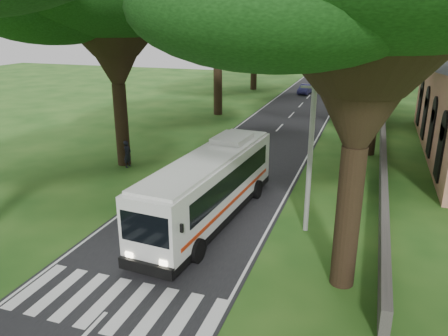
# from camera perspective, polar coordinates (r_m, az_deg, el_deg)

# --- Properties ---
(ground) EXTENTS (140.00, 140.00, 0.00)m
(ground) POSITION_cam_1_polar(r_m,az_deg,el_deg) (18.03, -10.67, -13.56)
(ground) COLOR #184213
(ground) RESTS_ON ground
(road) EXTENTS (8.00, 120.00, 0.04)m
(road) POSITION_cam_1_polar(r_m,az_deg,el_deg) (40.05, 6.97, 4.91)
(road) COLOR black
(road) RESTS_ON ground
(crosswalk) EXTENTS (8.00, 3.00, 0.01)m
(crosswalk) POSITION_cam_1_polar(r_m,az_deg,el_deg) (16.63, -14.15, -16.91)
(crosswalk) COLOR silver
(crosswalk) RESTS_ON ground
(property_wall) EXTENTS (0.35, 50.00, 1.20)m
(property_wall) POSITION_cam_1_polar(r_m,az_deg,el_deg) (38.16, 20.02, 4.12)
(property_wall) COLOR #383533
(property_wall) RESTS_ON ground
(pole_near) EXTENTS (1.60, 0.24, 8.00)m
(pole_near) POSITION_cam_1_polar(r_m,az_deg,el_deg) (19.97, 11.27, 2.84)
(pole_near) COLOR gray
(pole_near) RESTS_ON ground
(pole_mid) EXTENTS (1.60, 0.24, 8.00)m
(pole_mid) POSITION_cam_1_polar(r_m,az_deg,el_deg) (39.52, 15.47, 10.36)
(pole_mid) COLOR gray
(pole_mid) RESTS_ON ground
(pole_far) EXTENTS (1.60, 0.24, 8.00)m
(pole_far) POSITION_cam_1_polar(r_m,az_deg,el_deg) (59.37, 16.91, 12.87)
(pole_far) COLOR gray
(pole_far) RESTS_ON ground
(tree_l_far) EXTENTS (14.11, 14.11, 13.86)m
(tree_l_far) POSITION_cam_1_polar(r_m,az_deg,el_deg) (63.25, 4.08, 19.89)
(tree_l_far) COLOR black
(tree_l_far) RESTS_ON ground
(tree_r_far) EXTENTS (13.34, 13.34, 15.02)m
(tree_r_far) POSITION_cam_1_polar(r_m,az_deg,el_deg) (69.13, 20.62, 19.77)
(tree_r_far) COLOR black
(tree_r_far) RESTS_ON ground
(coach_bus) EXTENTS (3.38, 11.68, 3.40)m
(coach_bus) POSITION_cam_1_polar(r_m,az_deg,el_deg) (21.42, -1.81, -2.33)
(coach_bus) COLOR silver
(coach_bus) RESTS_ON ground
(distant_car_b) EXTENTS (1.70, 3.94, 1.26)m
(distant_car_b) POSITION_cam_1_polar(r_m,az_deg,el_deg) (60.70, 10.59, 10.11)
(distant_car_b) COLOR navy
(distant_car_b) RESTS_ON road
(distant_car_c) EXTENTS (2.83, 5.03, 1.38)m
(distant_car_c) POSITION_cam_1_polar(r_m,az_deg,el_deg) (68.68, 13.46, 10.95)
(distant_car_c) COLOR maroon
(distant_car_c) RESTS_ON road
(pedestrian) EXTENTS (0.45, 0.68, 1.84)m
(pedestrian) POSITION_cam_1_polar(r_m,az_deg,el_deg) (30.27, -12.50, 1.81)
(pedestrian) COLOR black
(pedestrian) RESTS_ON ground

